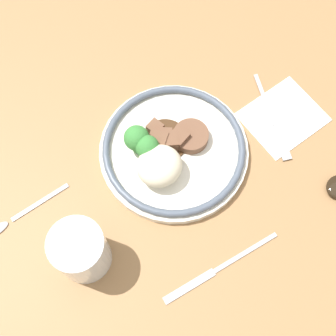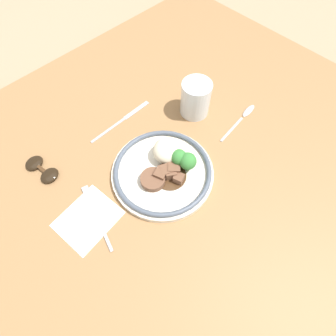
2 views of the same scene
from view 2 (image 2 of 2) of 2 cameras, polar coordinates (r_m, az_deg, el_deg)
ground_plane at (r=0.70m, az=-5.24°, el=-2.98°), size 8.00×8.00×0.00m
dining_table at (r=0.68m, az=-5.39°, el=-2.16°), size 1.45×1.05×0.04m
napkin at (r=0.63m, az=-16.90°, el=-10.67°), size 0.14×0.13×0.00m
plate at (r=0.64m, az=-0.69°, el=-0.12°), size 0.25×0.25×0.07m
juice_glass at (r=0.74m, az=5.97°, el=14.53°), size 0.08×0.08×0.10m
fork at (r=0.64m, az=-15.69°, el=-8.90°), size 0.06×0.17×0.00m
knife at (r=0.76m, az=-9.75°, el=10.32°), size 0.21×0.01×0.00m
spoon at (r=0.79m, az=16.31°, el=10.96°), size 0.17×0.03×0.01m
sunglasses at (r=0.73m, az=-25.78°, el=-0.23°), size 0.06×0.10×0.01m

